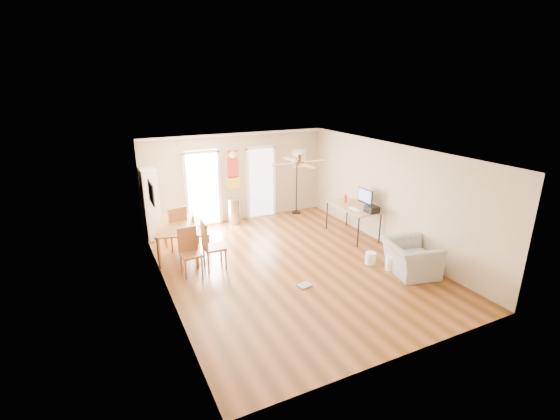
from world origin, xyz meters
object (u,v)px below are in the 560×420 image
dining_table (180,240)px  dining_chair_right_a (201,232)px  torchiere_lamp (297,183)px  computer_desk (352,221)px  trash_can (234,211)px  wastebasket_b (392,263)px  armchair (411,258)px  printer (372,209)px  dining_chair_right_b (214,245)px  dining_chair_far (176,227)px  dining_chair_near (191,252)px  bookshelf (150,203)px  wastebasket_a (371,258)px

dining_table → dining_chair_right_a: bearing=9.5°
torchiere_lamp → computer_desk: (0.46, -2.33, -0.56)m
trash_can → computer_desk: 3.43m
computer_desk → wastebasket_b: size_ratio=4.82×
armchair → printer: bearing=3.8°
dining_chair_right_b → dining_chair_far: size_ratio=0.99×
dining_table → dining_chair_near: size_ratio=1.54×
bookshelf → torchiere_lamp: 4.40m
wastebasket_a → armchair: bearing=-57.0°
dining_chair_right_a → printer: size_ratio=2.86×
dining_chair_near → torchiere_lamp: size_ratio=0.52×
wastebasket_b → dining_chair_near: bearing=156.6°
wastebasket_a → wastebasket_b: wastebasket_b is taller
printer → dining_table: bearing=166.1°
wastebasket_a → dining_chair_far: bearing=143.5°
dining_table → trash_can: size_ratio=2.09×
dining_chair_right_a → dining_chair_near: bearing=165.0°
dining_chair_near → armchair: size_ratio=0.92×
dining_chair_right_b → dining_chair_far: (-0.55, 1.45, 0.00)m
dining_chair_far → wastebasket_b: (4.05, -3.27, -0.40)m
printer → wastebasket_b: printer is taller
bookshelf → wastebasket_a: bearing=-62.1°
trash_can → dining_chair_right_b: bearing=-118.2°
dining_chair_near → computer_desk: size_ratio=0.66×
armchair → computer_desk: bearing=9.4°
dining_chair_near → printer: bearing=-6.7°
wastebasket_b → dining_table: bearing=144.8°
torchiere_lamp → printer: (0.60, -2.94, -0.07)m
dining_chair_right_b → dining_chair_near: dining_chair_right_b is taller
dining_chair_far → trash_can: size_ratio=1.48×
dining_chair_near → dining_chair_right_a: bearing=62.1°
dining_chair_right_a → wastebasket_b: size_ratio=2.96×
bookshelf → dining_table: size_ratio=1.19×
printer → dining_chair_right_a: bearing=162.8°
dining_table → armchair: 5.33m
dining_chair_right_a → wastebasket_a: 4.13m
bookshelf → armchair: bookshelf is taller
wastebasket_a → armchair: (0.48, -0.74, 0.22)m
dining_chair_right_a → printer: 4.33m
printer → wastebasket_a: bearing=-124.4°
torchiere_lamp → dining_chair_far: bearing=-164.1°
bookshelf → dining_chair_far: size_ratio=1.68×
dining_chair_far → dining_chair_right_a: bearing=139.5°
wastebasket_a → armchair: 0.91m
trash_can → torchiere_lamp: bearing=1.5°
dining_table → trash_can: 2.43m
dining_chair_right_b → wastebasket_a: dining_chair_right_b is taller
dining_chair_right_a → dining_chair_near: size_ratio=0.93×
wastebasket_b → armchair: size_ratio=0.29×
dining_chair_near → wastebasket_b: 4.42m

